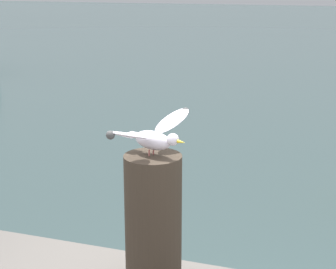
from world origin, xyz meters
name	(u,v)px	position (x,y,z in m)	size (l,w,h in m)	color
mooring_post	(153,221)	(-0.14, -0.30, 1.66)	(0.31, 0.31, 0.76)	#382D23
seagull	(153,135)	(-0.13, -0.30, 2.15)	(0.39, 0.65, 0.21)	#C66760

